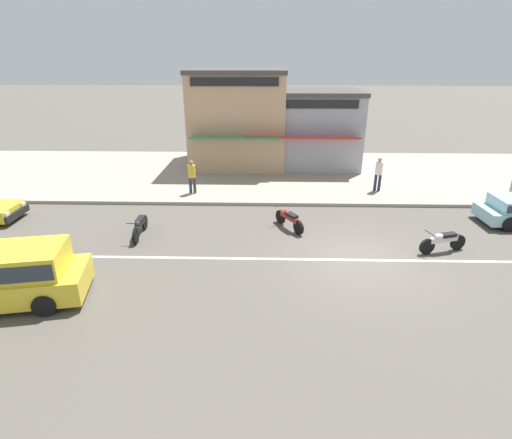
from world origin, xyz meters
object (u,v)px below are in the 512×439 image
at_px(motorcycle_1, 289,219).
at_px(pedestrian_by_shop, 379,171).
at_px(motorcycle_2, 443,241).
at_px(pedestrian_far_end, 192,174).
at_px(shopfront_corner_warung, 299,128).
at_px(motorcycle_0, 140,226).
at_px(shopfront_mid_block, 239,117).

distance_m(motorcycle_1, pedestrian_by_shop, 6.30).
height_order(motorcycle_2, pedestrian_by_shop, pedestrian_by_shop).
relative_size(motorcycle_1, pedestrian_by_shop, 0.94).
bearing_deg(pedestrian_far_end, shopfront_corner_warung, 46.27).
relative_size(motorcycle_0, pedestrian_far_end, 1.17).
xyz_separation_m(pedestrian_far_end, shopfront_mid_block, (1.84, 6.04, 1.80)).
height_order(pedestrian_by_shop, shopfront_mid_block, shopfront_mid_block).
distance_m(motorcycle_1, shopfront_mid_block, 10.45).
height_order(pedestrian_by_shop, pedestrian_far_end, pedestrian_by_shop).
relative_size(pedestrian_far_end, shopfront_corner_warung, 0.23).
xyz_separation_m(motorcycle_0, shopfront_mid_block, (3.03, 10.68, 2.45)).
bearing_deg(motorcycle_0, pedestrian_far_end, 75.68).
bearing_deg(shopfront_corner_warung, pedestrian_far_end, -133.73).
bearing_deg(motorcycle_2, motorcycle_1, 160.18).
distance_m(motorcycle_0, shopfront_mid_block, 11.37).
xyz_separation_m(motorcycle_2, pedestrian_far_end, (-9.62, 5.65, 0.65)).
xyz_separation_m(shopfront_corner_warung, shopfront_mid_block, (-3.60, 0.35, 0.56)).
relative_size(pedestrian_far_end, shopfront_mid_block, 0.25).
distance_m(motorcycle_0, motorcycle_2, 10.85).
relative_size(motorcycle_0, shopfront_mid_block, 0.29).
distance_m(motorcycle_0, shopfront_corner_warung, 12.42).
relative_size(motorcycle_0, shopfront_corner_warung, 0.27).
relative_size(pedestrian_by_shop, pedestrian_far_end, 1.06).
bearing_deg(shopfront_corner_warung, motorcycle_0, -122.68).
height_order(motorcycle_2, shopfront_mid_block, shopfront_mid_block).
xyz_separation_m(motorcycle_0, motorcycle_2, (10.80, -1.01, -0.00)).
height_order(motorcycle_0, pedestrian_by_shop, pedestrian_by_shop).
xyz_separation_m(motorcycle_0, motorcycle_1, (5.62, 0.86, -0.00)).
distance_m(pedestrian_far_end, shopfront_mid_block, 6.57).
xyz_separation_m(motorcycle_1, shopfront_corner_warung, (1.01, 9.47, 1.89)).
bearing_deg(shopfront_corner_warung, pedestrian_by_shop, -55.71).
distance_m(pedestrian_by_shop, pedestrian_far_end, 8.96).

